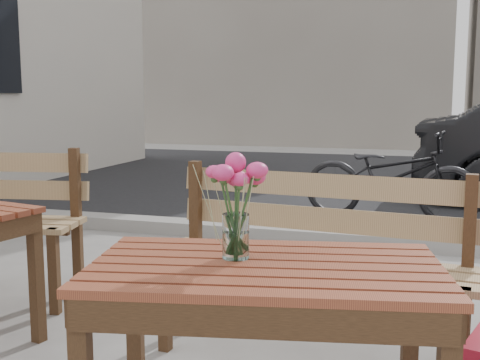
# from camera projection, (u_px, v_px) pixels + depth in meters

# --- Properties ---
(street) EXTENTS (30.00, 8.12, 0.12)m
(street) POSITION_uv_depth(u_px,v_px,m) (385.00, 202.00, 7.04)
(street) COLOR black
(street) RESTS_ON ground
(backdrop_buildings) EXTENTS (15.50, 4.00, 8.00)m
(backdrop_buildings) POSITION_uv_depth(u_px,v_px,m) (420.00, 3.00, 15.33)
(backdrop_buildings) COLOR gray
(backdrop_buildings) RESTS_ON ground
(main_table) EXTENTS (1.27, 0.89, 0.72)m
(main_table) POSITION_uv_depth(u_px,v_px,m) (265.00, 298.00, 2.01)
(main_table) COLOR maroon
(main_table) RESTS_ON ground
(main_bench) EXTENTS (1.56, 0.60, 0.94)m
(main_bench) POSITION_uv_depth(u_px,v_px,m) (316.00, 240.00, 2.92)
(main_bench) COLOR #91714B
(main_bench) RESTS_ON ground
(main_vase) EXTENTS (0.20, 0.20, 0.36)m
(main_vase) POSITION_uv_depth(u_px,v_px,m) (236.00, 193.00, 2.03)
(main_vase) COLOR white
(main_vase) RESTS_ON main_table
(bicycle) EXTENTS (1.83, 0.86, 0.93)m
(bicycle) POSITION_uv_depth(u_px,v_px,m) (390.00, 176.00, 6.07)
(bicycle) COLOR black
(bicycle) RESTS_ON ground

